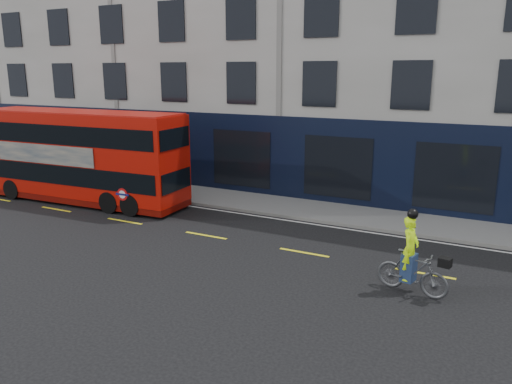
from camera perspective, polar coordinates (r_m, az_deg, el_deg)
The scene contains 8 objects.
ground at distance 17.91m, azimuth -8.35°, elevation -6.31°, with size 120.00×120.00×0.00m, color black.
pavement at distance 23.23m, azimuth 0.95°, elevation -1.33°, with size 60.00×3.00×0.12m, color slate.
kerb at distance 21.94m, azimuth -0.78°, elevation -2.22°, with size 60.00×0.12×0.13m, color slate.
building_terrace at distance 28.39m, azimuth 7.04°, elevation 16.46°, with size 50.00×10.07×15.00m.
road_edge_line at distance 21.70m, azimuth -1.15°, elevation -2.57°, with size 58.00×0.10×0.01m, color silver.
lane_dashes at distance 19.08m, azimuth -5.74°, elevation -4.96°, with size 58.00×0.12×0.01m, color yellow, non-canonical shape.
bus at distance 24.79m, azimuth -19.37°, elevation 3.91°, with size 10.73×2.91×4.28m.
cyclist at distance 14.67m, azimuth 17.38°, elevation -8.04°, with size 2.12×0.96×2.44m.
Camera 1 is at (9.91, -13.62, 6.10)m, focal length 35.00 mm.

